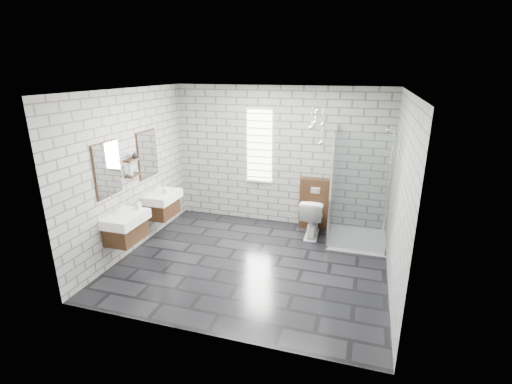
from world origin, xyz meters
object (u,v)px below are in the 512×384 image
at_px(vanity_left, 124,220).
at_px(toilet, 312,217).
at_px(vanity_right, 160,197).
at_px(cistern_panel, 315,203).
at_px(shower_enclosure, 353,217).

xyz_separation_m(vanity_left, toilet, (2.67, 1.91, -0.38)).
height_order(vanity_left, toilet, vanity_left).
distance_m(vanity_left, vanity_right, 1.09).
distance_m(vanity_right, cistern_panel, 2.94).
distance_m(cistern_panel, shower_enclosure, 0.90).
xyz_separation_m(vanity_right, cistern_panel, (2.67, 1.20, -0.26)).
bearing_deg(cistern_panel, vanity_right, -155.81).
height_order(vanity_right, cistern_panel, vanity_right).
xyz_separation_m(vanity_left, shower_enclosure, (3.41, 1.78, -0.25)).
bearing_deg(vanity_right, cistern_panel, 24.19).
bearing_deg(vanity_right, shower_enclosure, 11.34).
distance_m(shower_enclosure, toilet, 0.76).
distance_m(vanity_right, shower_enclosure, 3.49).
xyz_separation_m(shower_enclosure, toilet, (-0.74, 0.14, -0.13)).
bearing_deg(toilet, vanity_left, 33.71).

